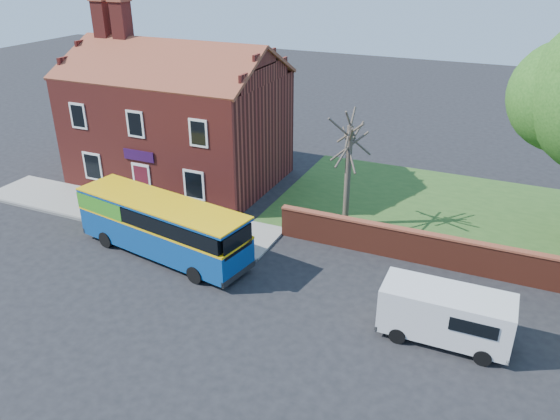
% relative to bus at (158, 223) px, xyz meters
% --- Properties ---
extents(ground, '(120.00, 120.00, 0.00)m').
position_rel_bus_xyz_m(ground, '(2.62, -2.89, -1.57)').
color(ground, black).
rests_on(ground, ground).
extents(pavement, '(18.00, 3.50, 0.12)m').
position_rel_bus_xyz_m(pavement, '(-4.38, 2.86, -1.51)').
color(pavement, gray).
rests_on(pavement, ground).
extents(kerb, '(18.00, 0.15, 0.14)m').
position_rel_bus_xyz_m(kerb, '(-4.38, 1.11, -1.50)').
color(kerb, slate).
rests_on(kerb, ground).
extents(grass_strip, '(26.00, 12.00, 0.04)m').
position_rel_bus_xyz_m(grass_strip, '(15.62, 10.11, -1.55)').
color(grass_strip, '#426B28').
rests_on(grass_strip, ground).
extents(shop_building, '(12.30, 8.13, 10.50)m').
position_rel_bus_xyz_m(shop_building, '(-4.40, 8.61, 1.84)').
color(shop_building, maroon).
rests_on(shop_building, ground).
extents(boundary_wall, '(22.00, 0.38, 1.60)m').
position_rel_bus_xyz_m(boundary_wall, '(15.62, 4.11, -0.76)').
color(boundary_wall, maroon).
rests_on(boundary_wall, ground).
extents(bus, '(9.30, 3.79, 2.76)m').
position_rel_bus_xyz_m(bus, '(0.00, 0.00, 0.00)').
color(bus, navy).
rests_on(bus, ground).
extents(van_near, '(4.70, 1.99, 2.06)m').
position_rel_bus_xyz_m(van_near, '(13.43, -1.12, -0.42)').
color(van_near, silver).
rests_on(van_near, ground).
extents(bare_tree, '(2.22, 2.64, 5.92)m').
position_rel_bus_xyz_m(bare_tree, '(7.20, 6.44, 1.47)').
color(bare_tree, '#4C4238').
rests_on(bare_tree, ground).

